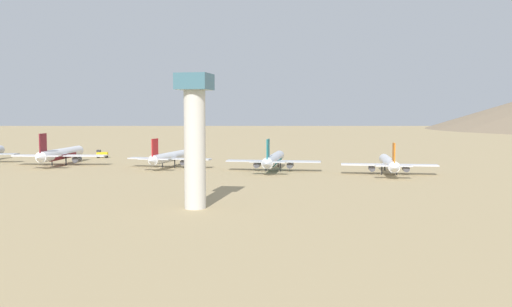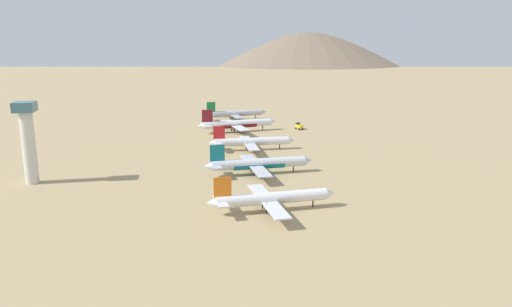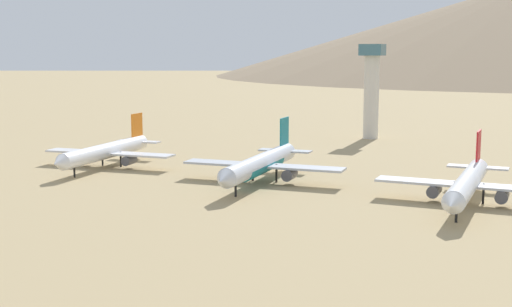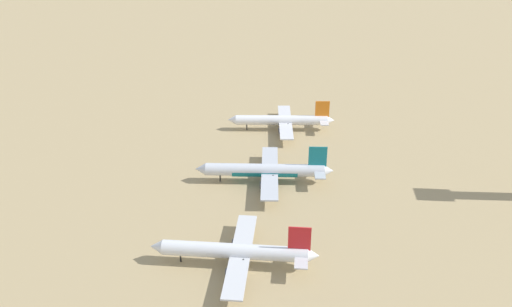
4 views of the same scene
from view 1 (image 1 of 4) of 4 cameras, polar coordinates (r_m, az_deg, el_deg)
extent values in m
plane|color=tan|center=(217.43, -9.82, -1.49)|extent=(1800.00, 1800.00, 0.00)
cylinder|color=white|center=(196.80, 13.78, -0.94)|extent=(35.37, 6.53, 3.71)
cone|color=white|center=(215.80, 13.27, -0.49)|extent=(3.41, 3.88, 3.64)
cone|color=white|center=(178.03, 14.39, -1.47)|extent=(3.00, 3.55, 3.34)
cube|color=orange|center=(181.16, 14.29, 0.01)|extent=(5.39, 0.77, 6.84)
cube|color=silver|center=(180.90, 14.29, -1.26)|extent=(4.06, 11.94, 0.35)
cube|color=silver|center=(195.41, 13.82, -1.16)|extent=(7.54, 33.51, 0.44)
cylinder|color=#4C4C54|center=(195.80, 12.08, -1.52)|extent=(4.27, 2.57, 2.25)
cylinder|color=#4C4C54|center=(196.99, 15.49, -1.54)|extent=(4.27, 2.57, 2.25)
cylinder|color=black|center=(210.25, 13.40, -1.22)|extent=(0.43, 0.43, 3.73)
cylinder|color=black|center=(194.34, 13.09, -1.65)|extent=(0.43, 0.43, 3.73)
cylinder|color=black|center=(194.87, 14.58, -1.66)|extent=(0.43, 0.43, 3.73)
cylinder|color=silver|center=(203.42, 1.89, -0.58)|extent=(37.56, 6.31, 3.95)
cone|color=silver|center=(223.57, 2.53, -0.16)|extent=(3.56, 4.07, 3.87)
cone|color=silver|center=(183.52, 1.12, -1.10)|extent=(3.13, 3.73, 3.55)
cube|color=#14727F|center=(186.85, 1.28, 0.42)|extent=(5.72, 0.73, 7.27)
cube|color=#B6BBC5|center=(186.56, 1.25, -0.89)|extent=(4.11, 12.65, 0.37)
cube|color=#B6BBC5|center=(201.94, 1.84, -0.82)|extent=(7.42, 35.56, 0.47)
cylinder|color=#4C4C54|center=(203.75, 0.12, -1.17)|extent=(4.50, 2.66, 2.39)
cylinder|color=#4C4C54|center=(202.22, 3.62, -1.22)|extent=(4.50, 2.66, 2.39)
cylinder|color=black|center=(217.68, 2.35, -0.90)|extent=(0.46, 0.46, 3.97)
cylinder|color=black|center=(201.42, 1.04, -1.31)|extent=(0.46, 0.46, 3.97)
cylinder|color=black|center=(200.75, 2.56, -1.33)|extent=(0.46, 0.46, 3.97)
cylinder|color=#14727F|center=(203.45, 1.89, -0.67)|extent=(20.77, 5.25, 3.95)
cylinder|color=silver|center=(219.30, -8.95, -0.34)|extent=(35.88, 3.84, 3.79)
cone|color=silver|center=(237.52, -7.21, 0.02)|extent=(3.19, 3.72, 3.71)
cone|color=silver|center=(201.51, -10.97, -0.75)|extent=(2.80, 3.41, 3.41)
cube|color=red|center=(204.48, -10.59, 0.57)|extent=(5.48, 0.36, 6.98)
cube|color=silver|center=(204.22, -10.64, -0.58)|extent=(3.21, 11.96, 0.36)
cube|color=silver|center=(217.97, -9.09, -0.54)|extent=(5.04, 33.89, 0.45)
cylinder|color=#4C4C54|center=(221.09, -10.45, -0.85)|extent=(4.19, 2.30, 2.29)
cylinder|color=#4C4C54|center=(216.69, -7.54, -0.91)|extent=(4.19, 2.30, 2.29)
cylinder|color=black|center=(232.17, -7.70, -0.64)|extent=(0.44, 0.44, 3.81)
cylinder|color=black|center=(218.16, -9.81, -0.97)|extent=(0.44, 0.44, 3.81)
cylinder|color=black|center=(216.24, -8.55, -1.00)|extent=(0.44, 0.44, 3.81)
cylinder|color=white|center=(240.76, -19.79, 0.00)|extent=(40.92, 11.91, 4.31)
cone|color=white|center=(261.52, -18.00, 0.35)|extent=(4.36, 4.83, 4.22)
cone|color=white|center=(220.50, -21.88, -0.41)|extent=(3.85, 4.41, 3.88)
cube|color=maroon|center=(223.92, -21.50, 0.96)|extent=(6.20, 1.56, 7.94)
cube|color=silver|center=(223.58, -21.53, -0.23)|extent=(6.12, 14.05, 0.41)
cube|color=silver|center=(239.24, -19.93, -0.21)|extent=(12.82, 38.94, 0.51)
cylinder|color=#4C4C54|center=(242.78, -21.33, -0.55)|extent=(5.17, 3.46, 2.61)
cylinder|color=#4C4C54|center=(237.78, -18.32, -0.57)|extent=(5.17, 3.46, 2.61)
cylinder|color=black|center=(255.40, -18.50, -0.33)|extent=(0.50, 0.50, 4.33)
cylinder|color=black|center=(239.43, -20.67, -0.67)|extent=(0.50, 0.50, 4.33)
cylinder|color=black|center=(237.25, -19.36, -0.67)|extent=(0.50, 0.50, 4.33)
cylinder|color=maroon|center=(240.78, -19.78, -0.07)|extent=(22.87, 8.46, 4.32)
cone|color=#B2B7C1|center=(287.45, -25.11, 0.41)|extent=(4.00, 4.44, 3.89)
cube|color=yellow|center=(273.64, -15.86, -0.03)|extent=(3.68, 5.64, 1.70)
cube|color=#333338|center=(273.90, -16.22, 0.26)|extent=(2.50, 2.31, 1.10)
cylinder|color=black|center=(273.03, -16.31, -0.35)|extent=(0.65, 1.15, 1.10)
cylinder|color=black|center=(275.27, -16.21, -0.31)|extent=(0.65, 1.15, 1.10)
cylinder|color=black|center=(272.21, -15.50, -0.34)|extent=(0.65, 1.15, 1.10)
cylinder|color=black|center=(274.46, -15.40, -0.31)|extent=(0.65, 1.15, 1.10)
cylinder|color=beige|center=(121.53, -6.45, 0.41)|extent=(4.80, 4.80, 26.50)
cube|color=#3F6B7A|center=(121.50, -6.51, 7.51)|extent=(7.20, 7.20, 3.60)
camera|label=2|loc=(220.84, 53.03, 10.25)|focal=33.38mm
camera|label=3|loc=(344.57, -3.39, 5.25)|focal=48.39mm
camera|label=4|loc=(272.77, -32.87, 16.78)|focal=37.81mm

